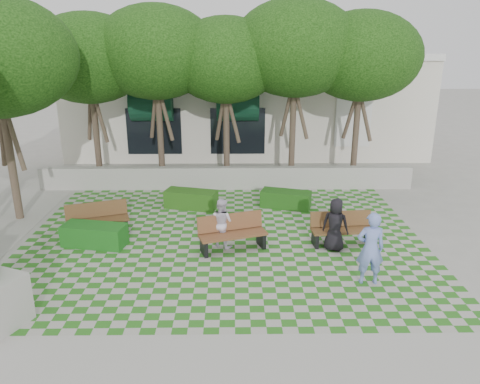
{
  "coord_description": "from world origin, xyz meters",
  "views": [
    {
      "loc": [
        0.33,
        -11.97,
        5.85
      ],
      "look_at": [
        0.5,
        1.5,
        1.4
      ],
      "focal_mm": 35.0,
      "sensor_mm": 36.0,
      "label": 1
    }
  ],
  "objects_px": {
    "bench_east": "(342,229)",
    "hedge_midright": "(286,199)",
    "bench_mid": "(232,233)",
    "person_white": "(221,223)",
    "hedge_west": "(94,235)",
    "person_blue": "(370,248)",
    "bench_west": "(98,220)",
    "hedge_midleft": "(191,199)",
    "person_dark": "(335,225)"
  },
  "relations": [
    {
      "from": "bench_east",
      "to": "person_white",
      "type": "xyz_separation_m",
      "value": [
        -3.57,
        -0.11,
        0.27
      ]
    },
    {
      "from": "hedge_midright",
      "to": "hedge_midleft",
      "type": "relative_size",
      "value": 0.96
    },
    {
      "from": "person_blue",
      "to": "bench_east",
      "type": "bearing_deg",
      "value": -83.61
    },
    {
      "from": "bench_mid",
      "to": "person_blue",
      "type": "xyz_separation_m",
      "value": [
        3.4,
        -2.01,
        0.45
      ]
    },
    {
      "from": "hedge_west",
      "to": "person_white",
      "type": "xyz_separation_m",
      "value": [
        3.75,
        -0.09,
        0.41
      ]
    },
    {
      "from": "bench_west",
      "to": "person_white",
      "type": "bearing_deg",
      "value": -32.64
    },
    {
      "from": "hedge_west",
      "to": "person_blue",
      "type": "distance_m",
      "value": 7.85
    },
    {
      "from": "hedge_midleft",
      "to": "person_white",
      "type": "relative_size",
      "value": 1.25
    },
    {
      "from": "bench_east",
      "to": "person_blue",
      "type": "bearing_deg",
      "value": -91.26
    },
    {
      "from": "bench_mid",
      "to": "hedge_midright",
      "type": "xyz_separation_m",
      "value": [
        1.92,
        3.51,
        -0.18
      ]
    },
    {
      "from": "bench_west",
      "to": "person_dark",
      "type": "distance_m",
      "value": 7.26
    },
    {
      "from": "hedge_midright",
      "to": "hedge_west",
      "type": "bearing_deg",
      "value": -151.99
    },
    {
      "from": "hedge_midleft",
      "to": "bench_east",
      "type": "bearing_deg",
      "value": -33.76
    },
    {
      "from": "hedge_midright",
      "to": "person_blue",
      "type": "relative_size",
      "value": 0.94
    },
    {
      "from": "hedge_midleft",
      "to": "person_blue",
      "type": "relative_size",
      "value": 0.98
    },
    {
      "from": "hedge_west",
      "to": "person_dark",
      "type": "xyz_separation_m",
      "value": [
        7.01,
        -0.39,
        0.46
      ]
    },
    {
      "from": "hedge_midright",
      "to": "hedge_midleft",
      "type": "distance_m",
      "value": 3.42
    },
    {
      "from": "person_dark",
      "to": "hedge_west",
      "type": "bearing_deg",
      "value": 21.6
    },
    {
      "from": "person_dark",
      "to": "person_white",
      "type": "height_order",
      "value": "person_dark"
    },
    {
      "from": "bench_east",
      "to": "bench_mid",
      "type": "distance_m",
      "value": 3.27
    },
    {
      "from": "person_blue",
      "to": "person_dark",
      "type": "distance_m",
      "value": 2.0
    },
    {
      "from": "hedge_midright",
      "to": "hedge_west",
      "type": "height_order",
      "value": "hedge_west"
    },
    {
      "from": "person_blue",
      "to": "person_white",
      "type": "bearing_deg",
      "value": -28.35
    },
    {
      "from": "bench_mid",
      "to": "hedge_west",
      "type": "height_order",
      "value": "bench_mid"
    },
    {
      "from": "hedge_midright",
      "to": "bench_mid",
      "type": "bearing_deg",
      "value": -118.73
    },
    {
      "from": "hedge_west",
      "to": "person_blue",
      "type": "height_order",
      "value": "person_blue"
    },
    {
      "from": "person_blue",
      "to": "person_dark",
      "type": "relative_size",
      "value": 1.21
    },
    {
      "from": "hedge_midright",
      "to": "bench_east",
      "type": "bearing_deg",
      "value": -67.3
    },
    {
      "from": "hedge_west",
      "to": "person_dark",
      "type": "relative_size",
      "value": 1.18
    },
    {
      "from": "person_white",
      "to": "hedge_midright",
      "type": "bearing_deg",
      "value": -93.57
    },
    {
      "from": "bench_west",
      "to": "hedge_midleft",
      "type": "xyz_separation_m",
      "value": [
        2.7,
        2.33,
        -0.15
      ]
    },
    {
      "from": "person_dark",
      "to": "person_white",
      "type": "distance_m",
      "value": 3.28
    },
    {
      "from": "bench_mid",
      "to": "person_dark",
      "type": "height_order",
      "value": "person_dark"
    },
    {
      "from": "bench_mid",
      "to": "person_white",
      "type": "height_order",
      "value": "person_white"
    },
    {
      "from": "bench_east",
      "to": "hedge_west",
      "type": "distance_m",
      "value": 7.32
    },
    {
      "from": "bench_east",
      "to": "person_blue",
      "type": "height_order",
      "value": "person_blue"
    },
    {
      "from": "bench_mid",
      "to": "bench_west",
      "type": "height_order",
      "value": "bench_mid"
    },
    {
      "from": "hedge_midright",
      "to": "hedge_west",
      "type": "relative_size",
      "value": 0.96
    },
    {
      "from": "hedge_midleft",
      "to": "person_dark",
      "type": "distance_m",
      "value": 5.72
    },
    {
      "from": "hedge_midleft",
      "to": "person_dark",
      "type": "bearing_deg",
      "value": -38.87
    },
    {
      "from": "hedge_west",
      "to": "person_blue",
      "type": "xyz_separation_m",
      "value": [
        7.47,
        -2.33,
        0.62
      ]
    },
    {
      "from": "bench_east",
      "to": "hedge_west",
      "type": "height_order",
      "value": "bench_east"
    },
    {
      "from": "hedge_midright",
      "to": "person_blue",
      "type": "height_order",
      "value": "person_blue"
    },
    {
      "from": "bench_west",
      "to": "hedge_midright",
      "type": "height_order",
      "value": "bench_west"
    },
    {
      "from": "bench_east",
      "to": "hedge_midright",
      "type": "xyz_separation_m",
      "value": [
        -1.33,
        3.17,
        -0.16
      ]
    },
    {
      "from": "bench_west",
      "to": "hedge_midleft",
      "type": "height_order",
      "value": "bench_west"
    },
    {
      "from": "bench_east",
      "to": "person_blue",
      "type": "distance_m",
      "value": 2.4
    },
    {
      "from": "bench_mid",
      "to": "hedge_midright",
      "type": "relative_size",
      "value": 1.16
    },
    {
      "from": "bench_mid",
      "to": "bench_west",
      "type": "bearing_deg",
      "value": 146.29
    },
    {
      "from": "hedge_midright",
      "to": "bench_west",
      "type": "bearing_deg",
      "value": -159.14
    }
  ]
}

